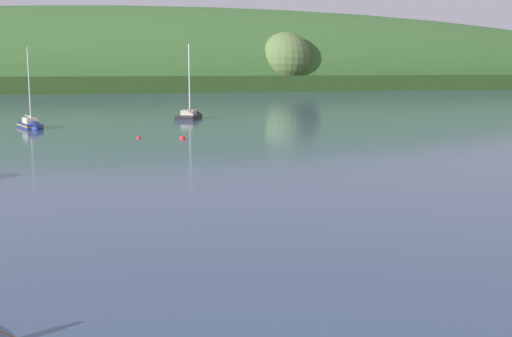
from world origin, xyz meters
TOP-DOWN VIEW (x-y plane):
  - far_shoreline_hill at (11.53, 213.96)m, footprint 513.94×123.33m
  - sailboat_near_mooring at (4.69, 80.37)m, footprint 4.52×7.78m
  - sailboat_midwater_white at (-14.81, 68.18)m, footprint 3.88×6.37m
  - mooring_buoy_foreground at (1.66, 53.96)m, footprint 0.61×0.61m
  - mooring_buoy_midchannel at (-2.63, 55.07)m, footprint 0.46×0.46m

SIDE VIEW (x-z plane):
  - mooring_buoy_foreground at x=1.66m, z-range -0.35..0.35m
  - mooring_buoy_midchannel at x=-2.63m, z-range -0.27..0.27m
  - sailboat_near_mooring at x=4.69m, z-range -5.47..5.92m
  - far_shoreline_hill at x=11.53m, z-range -26.84..27.31m
  - sailboat_midwater_white at x=-14.81m, z-range -4.77..5.31m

